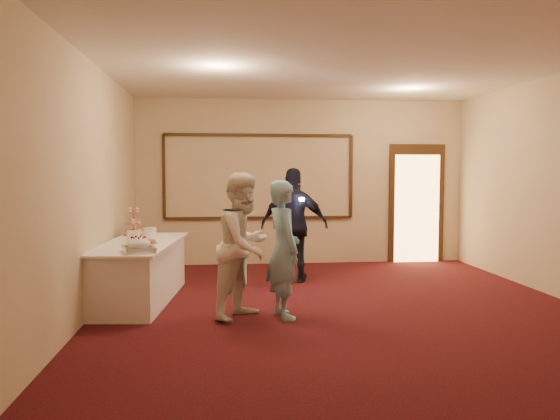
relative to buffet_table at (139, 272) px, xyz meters
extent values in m
plane|color=black|center=(2.55, -0.77, -0.39)|extent=(7.00, 7.00, 0.00)
cube|color=beige|center=(2.55, 2.73, 1.11)|extent=(6.00, 0.04, 3.00)
cube|color=beige|center=(2.55, -4.27, 1.11)|extent=(6.00, 0.04, 3.00)
cube|color=beige|center=(-0.45, -0.77, 1.11)|extent=(0.04, 7.00, 3.00)
cube|color=white|center=(2.55, -0.77, 2.61)|extent=(6.00, 7.00, 0.04)
cube|color=#362310|center=(1.75, 2.70, 0.46)|extent=(3.40, 0.04, 0.05)
cube|color=#362310|center=(1.75, 2.70, 1.96)|extent=(3.40, 0.04, 0.05)
cube|color=#362310|center=(0.05, 2.70, 1.21)|extent=(0.05, 0.04, 1.50)
cube|color=#362310|center=(3.45, 2.70, 1.21)|extent=(0.05, 0.04, 1.50)
cube|color=#362310|center=(4.70, 2.69, 0.71)|extent=(1.05, 0.06, 2.20)
cube|color=#FFBF66|center=(4.70, 2.66, 0.61)|extent=(0.85, 0.02, 2.00)
cube|color=white|center=(0.00, 0.00, -0.02)|extent=(1.02, 2.27, 0.74)
cube|color=white|center=(0.00, 0.00, 0.37)|extent=(1.13, 2.40, 0.03)
cube|color=#ABACB2|center=(0.13, -0.87, 0.40)|extent=(0.43, 0.49, 0.04)
ellipsoid|color=white|center=(0.13, -0.87, 0.48)|extent=(0.27, 0.27, 0.12)
cube|color=silver|center=(0.22, -0.75, 0.42)|extent=(0.22, 0.24, 0.01)
cylinder|color=#C03F52|center=(-0.19, 0.84, 0.58)|extent=(0.02, 0.02, 0.40)
cylinder|color=#C03F52|center=(-0.19, 0.84, 0.39)|extent=(0.30, 0.30, 0.01)
cylinder|color=#C03F52|center=(-0.19, 0.84, 0.55)|extent=(0.23, 0.23, 0.01)
cylinder|color=#C03F52|center=(-0.19, 0.84, 0.71)|extent=(0.16, 0.16, 0.01)
cylinder|color=white|center=(-0.06, 0.01, 0.45)|extent=(0.17, 0.17, 0.14)
cylinder|color=white|center=(-0.06, 0.01, 0.53)|extent=(0.18, 0.18, 0.01)
cylinder|color=white|center=(0.10, 0.37, 0.45)|extent=(0.17, 0.17, 0.14)
cylinder|color=white|center=(0.10, 0.37, 0.53)|extent=(0.18, 0.18, 0.01)
cylinder|color=white|center=(0.14, -0.21, 0.39)|extent=(0.27, 0.27, 0.01)
cylinder|color=brown|center=(0.14, -0.21, 0.42)|extent=(0.23, 0.23, 0.04)
imported|color=#88C1E0|center=(1.78, -1.00, 0.41)|extent=(0.50, 0.65, 1.59)
imported|color=white|center=(1.34, -0.94, 0.45)|extent=(0.99, 1.03, 1.68)
imported|color=black|center=(2.17, 1.03, 0.49)|extent=(1.10, 0.66, 1.75)
cube|color=white|center=(2.25, 0.77, 0.89)|extent=(0.08, 0.05, 0.05)
camera|label=1|loc=(1.10, -7.19, 1.30)|focal=35.00mm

